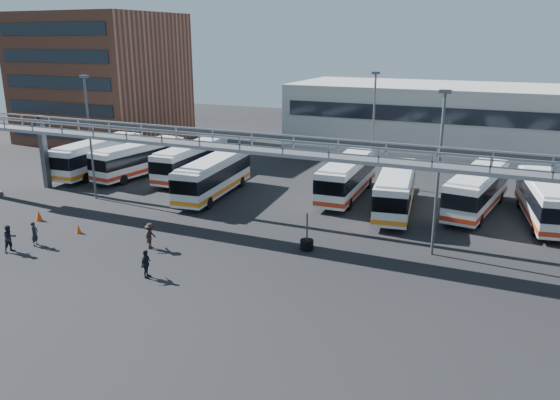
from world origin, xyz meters
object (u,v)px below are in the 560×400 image
at_px(pedestrian_b, 10,239).
at_px(cone_left, 39,216).
at_px(bus_0, 98,155).
at_px(pedestrian_a, 35,234).
at_px(light_pole_mid, 439,165).
at_px(bus_8, 545,199).
at_px(bus_2, 192,160).
at_px(cone_right, 78,229).
at_px(bus_5, 347,176).
at_px(light_pole_left, 89,131).
at_px(bus_3, 214,175).
at_px(bus_1, 140,158).
at_px(light_pole_back, 373,123).
at_px(bus_7, 478,189).
at_px(pedestrian_c, 150,236).
at_px(tire_stack, 307,244).
at_px(bus_6, 396,189).
at_px(pedestrian_d, 146,264).

bearing_deg(pedestrian_b, cone_left, 40.87).
relative_size(bus_0, pedestrian_a, 6.95).
relative_size(light_pole_mid, bus_8, 0.95).
bearing_deg(bus_2, cone_right, -88.35).
relative_size(bus_5, pedestrian_a, 6.75).
relative_size(light_pole_left, cone_right, 15.94).
bearing_deg(light_pole_mid, bus_3, 163.42).
bearing_deg(light_pole_mid, cone_left, -169.20).
xyz_separation_m(light_pole_left, light_pole_mid, (28.00, -1.00, 0.00)).
bearing_deg(bus_1, bus_8, 7.50).
distance_m(bus_3, pedestrian_a, 15.58).
bearing_deg(cone_right, light_pole_mid, 14.95).
height_order(bus_2, cone_right, bus_2).
distance_m(pedestrian_a, pedestrian_b, 1.55).
bearing_deg(light_pole_left, bus_3, 28.36).
relative_size(bus_3, bus_8, 1.02).
distance_m(bus_3, pedestrian_b, 17.11).
bearing_deg(light_pole_back, bus_7, -25.97).
bearing_deg(bus_8, bus_1, 171.75).
distance_m(bus_0, pedestrian_a, 19.71).
height_order(pedestrian_c, tire_stack, tire_stack).
relative_size(bus_5, pedestrian_b, 6.22).
distance_m(bus_6, pedestrian_a, 26.02).
height_order(bus_3, pedestrian_d, bus_3).
distance_m(light_pole_left, pedestrian_c, 14.35).
bearing_deg(bus_2, pedestrian_c, -68.29).
height_order(pedestrian_b, pedestrian_c, pedestrian_b).
bearing_deg(pedestrian_d, bus_1, 27.27).
distance_m(light_pole_mid, tire_stack, 9.49).
relative_size(bus_8, pedestrian_d, 6.45).
bearing_deg(light_pole_back, bus_6, -61.82).
relative_size(bus_1, pedestrian_a, 6.68).
xyz_separation_m(bus_2, bus_3, (5.18, -4.56, 0.01)).
distance_m(light_pole_mid, pedestrian_c, 18.56).
bearing_deg(bus_6, light_pole_mid, -70.09).
bearing_deg(bus_1, bus_7, 8.69).
relative_size(bus_7, bus_8, 1.04).
height_order(bus_1, pedestrian_b, bus_1).
xyz_separation_m(light_pole_mid, bus_6, (-4.11, 7.73, -3.91)).
bearing_deg(bus_1, light_pole_back, 21.95).
distance_m(light_pole_left, bus_0, 9.81).
bearing_deg(bus_3, light_pole_back, 33.41).
bearing_deg(bus_3, bus_0, 165.22).
relative_size(bus_0, pedestrian_d, 6.78).
relative_size(light_pole_mid, cone_right, 15.94).
distance_m(bus_1, bus_2, 5.26).
distance_m(pedestrian_a, pedestrian_d, 9.80).
bearing_deg(tire_stack, pedestrian_c, -157.07).
height_order(bus_1, bus_3, bus_3).
relative_size(light_pole_back, tire_stack, 4.19).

